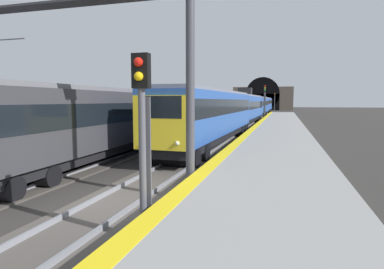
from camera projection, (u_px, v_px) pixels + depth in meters
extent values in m
plane|color=#302D2B|center=(121.00, 202.00, 10.25)|extent=(320.00, 320.00, 0.00)
cube|color=gray|center=(265.00, 199.00, 8.96)|extent=(112.00, 4.43, 1.01)
cube|color=yellow|center=(198.00, 176.00, 9.45)|extent=(112.00, 0.50, 0.01)
cube|color=#4C4742|center=(121.00, 202.00, 10.25)|extent=(160.00, 2.71, 0.06)
cube|color=gray|center=(101.00, 196.00, 10.44)|extent=(160.00, 0.07, 0.15)
cube|color=gray|center=(141.00, 200.00, 10.04)|extent=(160.00, 0.07, 0.15)
cube|color=#423D38|center=(7.00, 191.00, 11.50)|extent=(160.00, 3.01, 0.06)
cube|color=gray|center=(23.00, 189.00, 11.29)|extent=(160.00, 0.07, 0.15)
cube|color=#264C99|center=(213.00, 112.00, 23.00)|extent=(18.78, 3.28, 2.73)
cube|color=black|center=(213.00, 106.00, 22.96)|extent=(18.03, 3.29, 0.96)
cube|color=slate|center=(213.00, 92.00, 22.85)|extent=(18.21, 2.85, 0.20)
cube|color=black|center=(212.00, 134.00, 23.17)|extent=(18.40, 2.94, 0.55)
cylinder|color=black|center=(173.00, 157.00, 15.67)|extent=(1.06, 2.60, 1.00)
cylinder|color=black|center=(185.00, 151.00, 17.38)|extent=(1.06, 2.60, 1.00)
cylinder|color=black|center=(229.00, 131.00, 29.03)|extent=(1.06, 2.60, 1.00)
cylinder|color=black|center=(232.00, 129.00, 30.74)|extent=(1.06, 2.60, 1.00)
cube|color=yellow|center=(161.00, 123.00, 14.11)|extent=(0.19, 2.69, 2.42)
cube|color=black|center=(161.00, 107.00, 13.99)|extent=(0.09, 1.96, 0.98)
sphere|color=#F2EACC|center=(177.00, 143.00, 13.91)|extent=(0.20, 0.20, 0.20)
sphere|color=#F2EACC|center=(145.00, 142.00, 14.37)|extent=(0.20, 0.20, 0.20)
cube|color=#264C99|center=(245.00, 107.00, 41.58)|extent=(18.78, 3.28, 2.73)
cube|color=black|center=(245.00, 105.00, 41.55)|extent=(18.03, 3.29, 0.94)
cube|color=slate|center=(245.00, 96.00, 41.43)|extent=(18.21, 2.85, 0.20)
cube|color=black|center=(245.00, 119.00, 41.75)|extent=(18.40, 2.94, 0.55)
cylinder|color=black|center=(233.00, 127.00, 33.99)|extent=(1.06, 2.60, 1.00)
cylinder|color=black|center=(236.00, 125.00, 35.69)|extent=(1.06, 2.60, 1.00)
cylinder|color=black|center=(251.00, 119.00, 47.87)|extent=(1.06, 2.60, 1.00)
cylinder|color=black|center=(252.00, 118.00, 49.58)|extent=(1.06, 2.60, 1.00)
cube|color=#264C99|center=(257.00, 105.00, 60.16)|extent=(18.78, 3.28, 2.73)
cube|color=black|center=(257.00, 103.00, 60.12)|extent=(18.03, 3.29, 0.84)
cube|color=slate|center=(257.00, 97.00, 60.01)|extent=(18.21, 2.85, 0.20)
cube|color=black|center=(257.00, 113.00, 60.32)|extent=(18.40, 2.94, 0.55)
cylinder|color=black|center=(252.00, 117.00, 52.79)|extent=(1.06, 2.60, 1.00)
cylinder|color=black|center=(253.00, 117.00, 54.50)|extent=(1.06, 2.60, 1.00)
cylinder|color=black|center=(260.00, 114.00, 66.22)|extent=(1.06, 2.60, 1.00)
cylinder|color=black|center=(261.00, 114.00, 67.93)|extent=(1.06, 2.60, 1.00)
cube|color=#264C99|center=(264.00, 104.00, 78.74)|extent=(18.78, 3.28, 2.73)
cube|color=black|center=(264.00, 102.00, 78.69)|extent=(18.03, 3.29, 0.85)
cube|color=slate|center=(264.00, 98.00, 78.58)|extent=(18.21, 2.85, 0.20)
cube|color=black|center=(263.00, 110.00, 78.90)|extent=(18.40, 2.94, 0.55)
cylinder|color=black|center=(260.00, 113.00, 71.04)|extent=(1.06, 2.60, 1.00)
cylinder|color=black|center=(261.00, 113.00, 72.75)|extent=(1.06, 2.60, 1.00)
cylinder|color=black|center=(266.00, 111.00, 85.13)|extent=(1.06, 2.60, 1.00)
cylinder|color=black|center=(266.00, 111.00, 86.84)|extent=(1.06, 2.60, 1.00)
cube|color=black|center=(245.00, 91.00, 41.37)|extent=(1.34, 1.71, 0.90)
cube|color=#333338|center=(112.00, 117.00, 18.42)|extent=(19.21, 2.98, 2.78)
cube|color=black|center=(112.00, 111.00, 18.39)|extent=(18.44, 3.00, 0.97)
cube|color=slate|center=(112.00, 91.00, 18.27)|extent=(18.63, 2.56, 0.20)
cube|color=black|center=(113.00, 144.00, 18.59)|extent=(18.82, 2.65, 0.48)
cylinder|color=black|center=(27.00, 174.00, 12.26)|extent=(0.89, 2.53, 0.86)
cylinder|color=black|center=(156.00, 137.00, 24.98)|extent=(0.89, 2.53, 0.86)
cylinder|color=black|center=(164.00, 135.00, 26.70)|extent=(0.89, 2.53, 0.86)
cube|color=#333338|center=(200.00, 109.00, 37.32)|extent=(19.21, 2.98, 2.78)
cube|color=black|center=(200.00, 105.00, 37.27)|extent=(18.44, 3.00, 0.94)
cube|color=slate|center=(200.00, 96.00, 37.17)|extent=(18.63, 2.56, 0.20)
cube|color=black|center=(200.00, 122.00, 37.49)|extent=(18.82, 2.65, 0.48)
cylinder|color=black|center=(177.00, 131.00, 29.38)|extent=(0.89, 2.53, 0.86)
cylinder|color=black|center=(183.00, 130.00, 31.11)|extent=(0.89, 2.53, 0.86)
cylinder|color=black|center=(211.00, 121.00, 43.94)|extent=(0.89, 2.53, 0.86)
cylinder|color=black|center=(214.00, 120.00, 45.66)|extent=(0.89, 2.53, 0.86)
cube|color=#333338|center=(228.00, 106.00, 56.23)|extent=(19.21, 2.98, 2.78)
cube|color=black|center=(228.00, 103.00, 56.17)|extent=(18.44, 3.00, 0.83)
cube|color=slate|center=(228.00, 97.00, 56.07)|extent=(18.63, 2.56, 0.20)
cube|color=black|center=(228.00, 115.00, 56.39)|extent=(18.82, 2.65, 0.48)
cylinder|color=black|center=(220.00, 119.00, 48.66)|extent=(0.89, 2.53, 0.86)
cylinder|color=black|center=(222.00, 119.00, 50.39)|extent=(0.89, 2.53, 0.86)
cylinder|color=black|center=(233.00, 115.00, 62.46)|extent=(0.89, 2.53, 0.86)
cylinder|color=black|center=(234.00, 115.00, 64.18)|extent=(0.89, 2.53, 0.86)
cube|color=black|center=(200.00, 91.00, 37.11)|extent=(1.32, 1.66, 0.90)
cylinder|color=#4C4C54|center=(143.00, 168.00, 7.16)|extent=(0.16, 0.16, 3.50)
cube|color=black|center=(141.00, 71.00, 6.94)|extent=(0.20, 0.38, 0.75)
cube|color=#4C4C54|center=(145.00, 166.00, 7.29)|extent=(0.04, 0.28, 3.15)
sphere|color=red|center=(138.00, 62.00, 6.79)|extent=(0.20, 0.20, 0.20)
sphere|color=yellow|center=(139.00, 76.00, 6.83)|extent=(0.20, 0.20, 0.20)
cylinder|color=#38383D|center=(264.00, 107.00, 50.17)|extent=(0.16, 0.16, 4.63)
cube|color=black|center=(265.00, 88.00, 49.87)|extent=(0.20, 0.38, 1.05)
cube|color=#38383D|center=(265.00, 107.00, 50.31)|extent=(0.04, 0.28, 4.17)
sphere|color=red|center=(265.00, 86.00, 49.71)|extent=(0.20, 0.20, 0.20)
sphere|color=yellow|center=(265.00, 88.00, 49.75)|extent=(0.20, 0.20, 0.20)
sphere|color=green|center=(265.00, 90.00, 49.78)|extent=(0.20, 0.20, 0.20)
cylinder|color=#38383D|center=(274.00, 103.00, 99.60)|extent=(0.16, 0.16, 4.93)
cube|color=black|center=(275.00, 94.00, 99.30)|extent=(0.20, 0.38, 0.75)
cube|color=#38383D|center=(274.00, 103.00, 99.73)|extent=(0.04, 0.28, 4.44)
sphere|color=red|center=(275.00, 93.00, 99.16)|extent=(0.20, 0.20, 0.20)
sphere|color=yellow|center=(275.00, 94.00, 99.19)|extent=(0.20, 0.20, 0.20)
cylinder|color=#3F3F47|center=(190.00, 93.00, 10.04)|extent=(0.28, 0.28, 6.97)
cube|color=#2D2D33|center=(67.00, 4.00, 10.92)|extent=(0.70, 7.86, 0.08)
cube|color=#51473D|center=(263.00, 99.00, 109.50)|extent=(2.74, 19.98, 7.88)
cube|color=black|center=(262.00, 102.00, 108.27)|extent=(0.12, 11.19, 5.52)
cylinder|color=black|center=(263.00, 94.00, 107.98)|extent=(0.12, 11.19, 11.19)
cylinder|color=#595B60|center=(10.00, 39.00, 18.73)|extent=(0.08, 2.13, 0.08)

